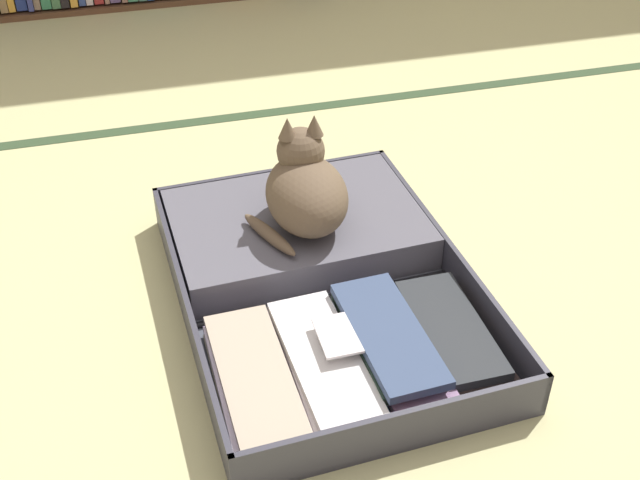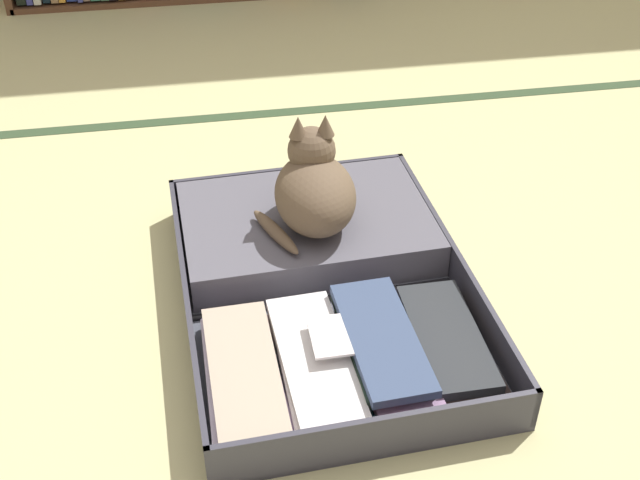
% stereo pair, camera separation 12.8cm
% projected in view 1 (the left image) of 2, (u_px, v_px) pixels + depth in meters
% --- Properties ---
extents(ground_plane, '(10.00, 10.00, 0.00)m').
position_uv_depth(ground_plane, '(336.00, 344.00, 1.76)').
color(ground_plane, '#C4C085').
extents(tatami_border, '(4.80, 0.05, 0.00)m').
position_uv_depth(tatami_border, '(242.00, 116.00, 2.61)').
color(tatami_border, '#32472B').
rests_on(tatami_border, ground_plane).
extents(open_suitcase, '(0.68, 0.93, 0.11)m').
position_uv_depth(open_suitcase, '(316.00, 276.00, 1.87)').
color(open_suitcase, '#383742').
rests_on(open_suitcase, ground_plane).
extents(black_cat, '(0.26, 0.28, 0.26)m').
position_uv_depth(black_cat, '(304.00, 189.00, 1.89)').
color(black_cat, brown).
rests_on(black_cat, open_suitcase).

